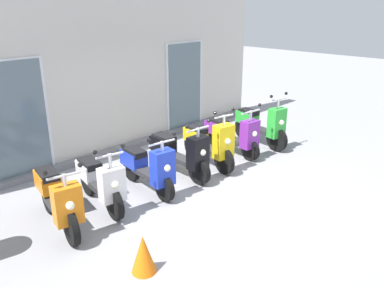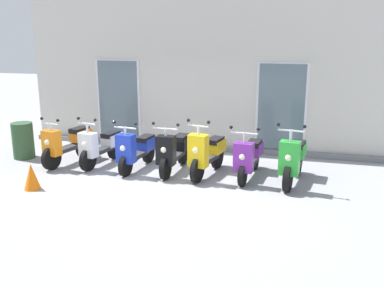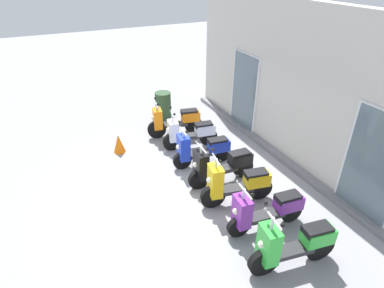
% 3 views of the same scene
% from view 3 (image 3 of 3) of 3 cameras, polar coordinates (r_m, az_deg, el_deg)
% --- Properties ---
extents(ground_plane, '(40.00, 40.00, 0.00)m').
position_cam_3_polar(ground_plane, '(7.32, -0.79, -8.38)').
color(ground_plane, '#939399').
extents(storefront_facade, '(9.31, 0.50, 3.83)m').
position_cam_3_polar(storefront_facade, '(7.96, 19.44, 8.57)').
color(storefront_facade, beige).
rests_on(storefront_facade, ground_plane).
extents(scooter_orange, '(0.65, 1.64, 1.18)m').
position_cam_3_polar(scooter_orange, '(9.32, -3.10, 4.20)').
color(scooter_orange, black).
rests_on(scooter_orange, ground_plane).
extents(scooter_white, '(0.60, 1.54, 1.20)m').
position_cam_3_polar(scooter_white, '(8.71, -0.39, 2.05)').
color(scooter_white, black).
rests_on(scooter_white, ground_plane).
extents(scooter_blue, '(0.57, 1.54, 1.19)m').
position_cam_3_polar(scooter_blue, '(7.95, 1.70, -0.92)').
color(scooter_blue, black).
rests_on(scooter_blue, ground_plane).
extents(scooter_black, '(0.61, 1.66, 1.21)m').
position_cam_3_polar(scooter_black, '(7.33, 5.19, -3.81)').
color(scooter_black, black).
rests_on(scooter_black, ground_plane).
extents(scooter_yellow, '(0.62, 1.60, 1.31)m').
position_cam_3_polar(scooter_yellow, '(6.76, 7.83, -7.03)').
color(scooter_yellow, black).
rests_on(scooter_yellow, ground_plane).
extents(scooter_purple, '(0.61, 1.61, 1.21)m').
position_cam_3_polar(scooter_purple, '(6.30, 13.02, -11.40)').
color(scooter_purple, black).
rests_on(scooter_purple, ground_plane).
extents(scooter_green, '(0.60, 1.60, 1.34)m').
position_cam_3_polar(scooter_green, '(5.72, 17.49, -16.80)').
color(scooter_green, black).
rests_on(scooter_green, ground_plane).
extents(trash_bin, '(0.51, 0.51, 0.88)m').
position_cam_3_polar(trash_bin, '(10.49, -5.16, 6.88)').
color(trash_bin, '#2D4C2D').
rests_on(trash_bin, ground_plane).
extents(traffic_cone, '(0.32, 0.32, 0.52)m').
position_cam_3_polar(traffic_cone, '(8.81, -12.93, 0.09)').
color(traffic_cone, orange).
rests_on(traffic_cone, ground_plane).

